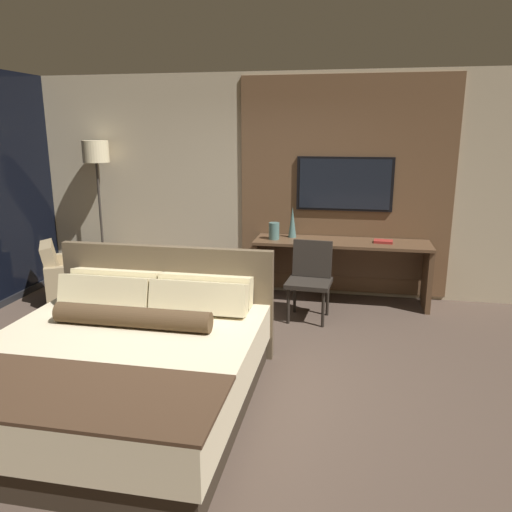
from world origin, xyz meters
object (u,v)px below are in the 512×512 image
object	(u,v)px
book	(383,242)
vase_tall	(292,222)
bed	(121,365)
vase_short	(274,231)
desk_chair	(310,273)
armchair_by_window	(75,280)
desk	(341,259)
tv	(345,184)
floor_lamp	(97,164)

from	to	relation	value
book	vase_tall	bearing A→B (deg)	174.36
bed	vase_tall	distance (m)	3.08
bed	vase_short	size ratio (longest dim) A/B	10.77
desk_chair	vase_tall	size ratio (longest dim) A/B	2.30
armchair_by_window	book	world-z (taller)	book
bed	desk_chair	xyz separation A→B (m)	(1.28, 2.16, 0.20)
desk	tv	xyz separation A→B (m)	(-0.00, 0.23, 0.91)
desk	armchair_by_window	world-z (taller)	desk
desk_chair	book	world-z (taller)	desk_chair
desk_chair	tv	bearing A→B (deg)	73.62
floor_lamp	bed	bearing A→B (deg)	-60.29
tv	book	xyz separation A→B (m)	(0.49, -0.27, -0.65)
armchair_by_window	floor_lamp	distance (m)	1.54
desk_chair	vase_short	xyz separation A→B (m)	(-0.50, 0.52, 0.37)
tv	vase_tall	world-z (taller)	tv
desk	book	xyz separation A→B (m)	(0.49, -0.04, 0.26)
floor_lamp	book	xyz separation A→B (m)	(3.72, -0.09, -0.86)
vase_short	vase_tall	bearing A→B (deg)	38.58
armchair_by_window	book	xyz separation A→B (m)	(3.80, 0.53, 0.54)
bed	armchair_by_window	bearing A→B (deg)	127.57
tv	vase_tall	size ratio (longest dim) A/B	3.09
floor_lamp	vase_short	xyz separation A→B (m)	(2.39, -0.15, -0.77)
tv	vase_short	distance (m)	1.05
desk	vase_short	xyz separation A→B (m)	(-0.83, -0.09, 0.35)
tv	armchair_by_window	world-z (taller)	tv
bed	desk_chair	distance (m)	2.52
floor_lamp	vase_tall	distance (m)	2.69
desk_chair	armchair_by_window	size ratio (longest dim) A/B	0.83
vase_short	floor_lamp	bearing A→B (deg)	176.50
tv	bed	bearing A→B (deg)	-118.15
bed	desk	distance (m)	3.22
desk_chair	book	bearing A→B (deg)	39.73
bed	tv	bearing A→B (deg)	61.85
book	floor_lamp	bearing A→B (deg)	178.58
bed	vase_short	distance (m)	2.85
armchair_by_window	book	size ratio (longest dim) A/B	4.57
tv	book	world-z (taller)	tv
tv	vase_short	size ratio (longest dim) A/B	5.67
desk	vase_short	size ratio (longest dim) A/B	10.17
armchair_by_window	vase_short	bearing A→B (deg)	-111.42
bed	desk_chair	bearing A→B (deg)	59.24
tv	vase_tall	xyz separation A→B (m)	(-0.62, -0.16, -0.47)
armchair_by_window	floor_lamp	world-z (taller)	floor_lamp
desk	armchair_by_window	size ratio (longest dim) A/B	2.00
vase_tall	book	bearing A→B (deg)	-5.64
desk_chair	armchair_by_window	xyz separation A→B (m)	(-2.98, 0.05, -0.27)
desk	vase_tall	distance (m)	0.76
armchair_by_window	vase_tall	size ratio (longest dim) A/B	2.78
floor_lamp	book	distance (m)	3.82
bed	vase_tall	xyz separation A→B (m)	(0.99, 2.85, 0.65)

